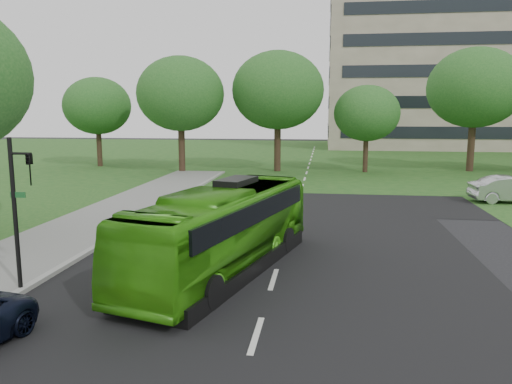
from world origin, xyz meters
TOP-DOWN VIEW (x-y plane):
  - ground at (0.00, 0.00)m, footprint 160.00×160.00m
  - street_surfaces at (-0.38, 22.75)m, footprint 120.00×120.00m
  - office_building at (21.96, 61.96)m, footprint 40.10×20.10m
  - tree_park_a at (-10.75, 24.95)m, footprint 7.45×7.45m
  - tree_park_b at (-2.64, 27.00)m, footprint 7.97×7.97m
  - tree_park_c at (5.03, 27.28)m, footprint 5.64×5.64m
  - tree_park_d at (14.28, 29.23)m, footprint 8.11×8.11m
  - tree_park_f at (-20.03, 28.66)m, footprint 6.35×6.35m
  - bus at (-1.71, -1.34)m, footprint 4.85×10.21m
  - sedan at (12.31, 13.30)m, footprint 4.77×1.97m
  - traffic_light at (-7.06, -4.07)m, footprint 0.72×0.21m

SIDE VIEW (x-z plane):
  - ground at x=0.00m, z-range 0.00..0.00m
  - street_surfaces at x=-0.38m, z-range -0.05..0.10m
  - sedan at x=12.31m, z-range 0.00..1.54m
  - bus at x=-1.71m, z-range 0.00..2.77m
  - traffic_light at x=-7.06m, z-range 0.39..4.89m
  - tree_park_c at x=5.03m, z-range 1.34..8.83m
  - tree_park_f at x=-20.03m, z-range 1.52..10.00m
  - tree_park_a at x=-10.75m, z-range 1.77..11.66m
  - tree_park_b at x=-2.64m, z-range 1.82..12.27m
  - tree_park_d at x=14.28m, z-range 1.90..12.62m
  - office_building at x=21.96m, z-range 0.00..25.00m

